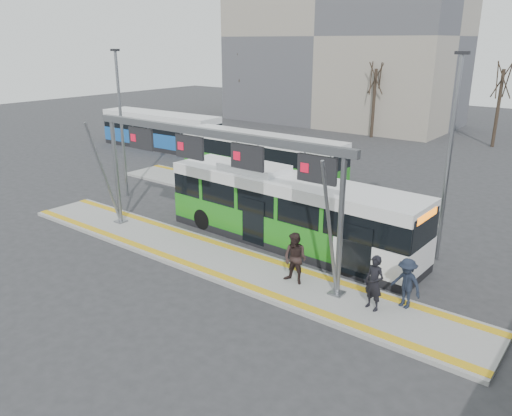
{
  "coord_description": "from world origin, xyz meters",
  "views": [
    {
      "loc": [
        12.84,
        -13.81,
        8.6
      ],
      "look_at": [
        -0.18,
        3.0,
        1.44
      ],
      "focal_mm": 35.0,
      "sensor_mm": 36.0,
      "label": 1
    }
  ],
  "objects_px": {
    "passenger_c": "(406,283)",
    "hero_bus": "(289,211)",
    "passenger_a": "(374,283)",
    "passenger_b": "(295,258)",
    "gantry": "(210,156)"
  },
  "relations": [
    {
      "from": "passenger_c",
      "to": "hero_bus",
      "type": "bearing_deg",
      "value": 174.32
    },
    {
      "from": "passenger_a",
      "to": "passenger_b",
      "type": "relative_size",
      "value": 0.98
    },
    {
      "from": "hero_bus",
      "to": "passenger_a",
      "type": "bearing_deg",
      "value": -28.23
    },
    {
      "from": "hero_bus",
      "to": "gantry",
      "type": "bearing_deg",
      "value": -116.59
    },
    {
      "from": "gantry",
      "to": "passenger_b",
      "type": "bearing_deg",
      "value": -1.87
    },
    {
      "from": "hero_bus",
      "to": "passenger_a",
      "type": "distance_m",
      "value": 6.47
    },
    {
      "from": "hero_bus",
      "to": "passenger_b",
      "type": "xyz_separation_m",
      "value": [
        2.5,
        -3.25,
        -0.41
      ]
    },
    {
      "from": "gantry",
      "to": "hero_bus",
      "type": "height_order",
      "value": "gantry"
    },
    {
      "from": "passenger_a",
      "to": "passenger_c",
      "type": "relative_size",
      "value": 1.09
    },
    {
      "from": "passenger_b",
      "to": "passenger_c",
      "type": "xyz_separation_m",
      "value": [
        3.87,
        0.78,
        -0.09
      ]
    },
    {
      "from": "passenger_a",
      "to": "hero_bus",
      "type": "bearing_deg",
      "value": 163.77
    },
    {
      "from": "gantry",
      "to": "passenger_a",
      "type": "xyz_separation_m",
      "value": [
        7.28,
        -0.13,
        -3.21
      ]
    },
    {
      "from": "passenger_a",
      "to": "passenger_b",
      "type": "distance_m",
      "value": 3.08
    },
    {
      "from": "passenger_a",
      "to": "passenger_c",
      "type": "bearing_deg",
      "value": 58.36
    },
    {
      "from": "gantry",
      "to": "hero_bus",
      "type": "relative_size",
      "value": 1.07
    }
  ]
}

